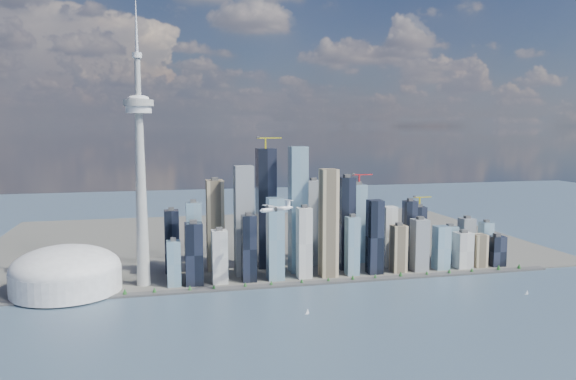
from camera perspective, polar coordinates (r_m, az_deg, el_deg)
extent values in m
plane|color=#334459|center=(894.53, 5.35, -13.90)|extent=(4000.00, 4000.00, 0.00)
cube|color=#383838|center=(1121.81, 1.23, -9.52)|extent=(1100.00, 22.00, 4.00)
cube|color=#4C4C47|center=(1549.48, -2.95, -5.06)|extent=(1400.00, 900.00, 3.00)
cylinder|color=#3F2D1E|center=(1107.34, -23.82, -10.12)|extent=(1.00, 1.00, 2.40)
cone|color=#1B4B1B|center=(1106.35, -23.83, -9.94)|extent=(7.20, 7.20, 8.00)
cylinder|color=#3F2D1E|center=(1094.49, -19.29, -10.12)|extent=(1.00, 1.00, 2.40)
cone|color=#1B4B1B|center=(1093.48, -19.30, -9.94)|extent=(7.20, 7.20, 8.00)
cylinder|color=#3F2D1E|center=(1088.41, -14.68, -10.06)|extent=(1.00, 1.00, 2.40)
cone|color=#1B4B1B|center=(1087.40, -14.69, -9.88)|extent=(7.20, 7.20, 8.00)
cylinder|color=#3F2D1E|center=(1089.21, -10.05, -9.93)|extent=(1.00, 1.00, 2.40)
cone|color=#1B4B1B|center=(1088.20, -10.05, -9.75)|extent=(7.20, 7.20, 8.00)
cylinder|color=#3F2D1E|center=(1096.88, -5.46, -9.75)|extent=(1.00, 1.00, 2.40)
cone|color=#1B4B1B|center=(1095.88, -5.46, -9.56)|extent=(7.20, 7.20, 8.00)
cylinder|color=#3F2D1E|center=(1111.28, -0.97, -9.50)|extent=(1.00, 1.00, 2.40)
cone|color=#1B4B1B|center=(1110.30, -0.97, -9.32)|extent=(7.20, 7.20, 8.00)
cylinder|color=#3F2D1E|center=(1132.15, 3.38, -9.21)|extent=(1.00, 1.00, 2.40)
cone|color=#1B4B1B|center=(1131.18, 3.38, -9.03)|extent=(7.20, 7.20, 8.00)
cylinder|color=#3F2D1E|center=(1159.14, 7.54, -8.88)|extent=(1.00, 1.00, 2.40)
cone|color=#1B4B1B|center=(1158.20, 7.54, -8.71)|extent=(7.20, 7.20, 8.00)
cylinder|color=#3F2D1E|center=(1191.83, 11.48, -8.53)|extent=(1.00, 1.00, 2.40)
cone|color=#1B4B1B|center=(1190.92, 11.48, -8.36)|extent=(7.20, 7.20, 8.00)
cylinder|color=#3F2D1E|center=(1229.78, 15.19, -8.16)|extent=(1.00, 1.00, 2.40)
cone|color=#1B4B1B|center=(1228.89, 15.19, -7.99)|extent=(7.20, 7.20, 8.00)
cylinder|color=#3F2D1E|center=(1272.50, 18.66, -7.78)|extent=(1.00, 1.00, 2.40)
cone|color=#1B4B1B|center=(1271.64, 18.66, -7.62)|extent=(7.20, 7.20, 8.00)
cylinder|color=#3F2D1E|center=(1319.54, 21.88, -7.40)|extent=(1.00, 1.00, 2.40)
cone|color=#1B4B1B|center=(1318.71, 21.89, -7.25)|extent=(7.20, 7.20, 8.00)
cube|color=black|center=(1113.99, -9.37, -6.42)|extent=(34.00, 34.00, 122.30)
cube|color=#7CA4BC|center=(1159.28, -9.55, -5.07)|extent=(30.00, 30.00, 155.65)
cube|color=#B1B0AC|center=(1120.12, -6.79, -6.74)|extent=(30.00, 30.00, 105.62)
cube|color=tan|center=(1213.51, -7.38, -3.58)|extent=(36.00, 36.00, 194.56)
cube|color=slate|center=(1163.76, -4.41, -3.14)|extent=(38.00, 38.00, 227.91)
cube|color=black|center=(1124.28, -4.00, -5.94)|extent=(28.00, 28.00, 133.41)
cube|color=#7CA4BC|center=(1130.72, -1.24, -4.99)|extent=(32.00, 32.00, 166.77)
cube|color=black|center=(1224.01, -2.27, -1.86)|extent=(40.00, 40.00, 261.27)
cube|color=#7CA4BC|center=(1182.28, 0.86, -2.02)|extent=(36.00, 36.00, 266.83)
cube|color=#B1B0AC|center=(1145.42, 1.46, -5.41)|extent=(28.00, 28.00, 144.53)
cube|color=tan|center=(1153.05, 4.12, -3.37)|extent=(34.00, 34.00, 222.35)
cube|color=slate|center=(1255.01, 2.68, -3.33)|extent=(30.00, 30.00, 189.00)
cube|color=black|center=(1218.76, 5.88, -3.39)|extent=(32.00, 32.00, 200.12)
cube|color=#7CA4BC|center=(1179.90, 6.66, -5.65)|extent=(26.00, 26.00, 122.30)
cube|color=black|center=(1194.25, 8.94, -4.72)|extent=(30.00, 30.00, 155.65)
cube|color=#7CA4BC|center=(1288.37, 7.18, -3.37)|extent=(34.00, 34.00, 177.88)
cube|color=#B1B0AC|center=(1260.71, 10.18, -4.66)|extent=(28.00, 28.00, 133.41)
cube|color=tan|center=(1219.35, 11.10, -5.86)|extent=(30.00, 30.00, 100.06)
cube|color=slate|center=(1239.35, 13.22, -5.45)|extent=(32.00, 32.00, 111.18)
cube|color=black|center=(1280.13, 12.24, -4.29)|extent=(26.00, 26.00, 144.53)
cube|color=#7CA4BC|center=(1263.83, 15.25, -5.67)|extent=(30.00, 30.00, 94.50)
cube|color=black|center=(1352.36, 13.15, -4.22)|extent=(28.00, 28.00, 122.30)
cube|color=#7CA4BC|center=(1331.58, 16.12, -5.32)|extent=(30.00, 30.00, 83.38)
cube|color=#B1B0AC|center=(1289.84, 17.21, -5.86)|extent=(34.00, 34.00, 77.82)
cube|color=tan|center=(1313.50, 18.90, -5.83)|extent=(28.00, 28.00, 72.27)
cube|color=slate|center=(1352.34, 17.80, -4.84)|extent=(30.00, 30.00, 100.06)
cube|color=black|center=(1338.26, 20.54, -5.79)|extent=(32.00, 32.00, 66.71)
cube|color=#7CA4BC|center=(1376.90, 19.40, -4.93)|extent=(26.00, 26.00, 88.94)
cube|color=black|center=(1213.64, -11.61, -5.13)|extent=(30.00, 30.00, 133.41)
cube|color=#7CA4BC|center=(1116.01, -11.42, -7.32)|extent=(26.00, 26.00, 88.94)
cube|color=gold|center=(1211.61, -2.30, 4.78)|extent=(3.00, 3.00, 22.00)
cube|color=gold|center=(1212.93, -1.92, 5.30)|extent=(55.00, 2.20, 2.20)
cube|color=#383838|center=(1208.27, -3.08, 5.39)|extent=(6.00, 4.00, 4.00)
cube|color=red|center=(1275.18, 7.25, 1.06)|extent=(3.00, 3.00, 22.00)
cube|color=red|center=(1276.73, 7.56, 1.56)|extent=(48.00, 2.20, 2.20)
cube|color=#383838|center=(1269.07, 6.64, 1.63)|extent=(6.00, 4.00, 4.00)
cube|color=gold|center=(1341.07, 13.23, -1.19)|extent=(3.00, 3.00, 22.00)
cube|color=gold|center=(1342.69, 13.50, -0.71)|extent=(45.00, 2.20, 2.20)
cube|color=#383838|center=(1333.49, 12.72, -0.65)|extent=(6.00, 4.00, 4.00)
cone|color=gray|center=(1113.02, -14.68, -0.86)|extent=(26.00, 26.00, 340.00)
cylinder|color=silver|center=(1104.89, -14.94, 7.92)|extent=(48.00, 48.00, 14.00)
cylinder|color=gray|center=(1105.30, -14.96, 8.54)|extent=(56.00, 56.00, 12.00)
ellipsoid|color=silver|center=(1105.65, -14.97, 8.95)|extent=(40.00, 40.00, 14.00)
cylinder|color=gray|center=(1108.25, -15.03, 11.02)|extent=(11.00, 11.00, 80.00)
cylinder|color=silver|center=(1112.28, -15.09, 13.07)|extent=(18.00, 18.00, 10.00)
cone|color=silver|center=(1120.64, -15.18, 16.01)|extent=(7.00, 7.00, 105.00)
cylinder|color=silver|center=(1143.49, -21.58, -8.47)|extent=(200.00, 200.00, 44.00)
ellipsoid|color=silver|center=(1138.19, -21.63, -7.40)|extent=(200.00, 200.00, 84.00)
cylinder|color=white|center=(1020.70, -1.25, -1.96)|extent=(59.47, 32.63, 7.62)
cone|color=white|center=(1002.12, -2.73, -2.12)|extent=(10.74, 10.39, 7.62)
cone|color=white|center=(1040.67, 0.23, -1.79)|extent=(13.99, 11.87, 7.62)
cube|color=white|center=(1018.71, -1.36, -1.74)|extent=(36.34, 64.60, 1.19)
cylinder|color=white|center=(1008.59, -0.92, -1.93)|extent=(13.69, 9.34, 4.29)
cylinder|color=white|center=(1029.44, -1.79, -1.76)|extent=(13.69, 9.34, 4.29)
cylinder|color=#3F3F3F|center=(1004.37, -1.24, -1.97)|extent=(4.28, 8.81, 9.52)
cylinder|color=#3F3F3F|center=(1025.31, -2.11, -1.80)|extent=(4.28, 8.81, 9.52)
cube|color=white|center=(1037.42, 0.07, -1.39)|extent=(6.46, 3.63, 13.09)
cube|color=white|center=(1036.53, 0.07, -1.03)|extent=(13.66, 21.67, 0.83)
cube|color=silver|center=(957.14, 1.94, -12.46)|extent=(6.70, 2.35, 0.88)
cylinder|color=#999999|center=(955.51, 1.94, -12.18)|extent=(0.26, 0.26, 9.90)
cube|color=silver|center=(1150.36, 23.07, -9.72)|extent=(6.33, 2.76, 0.82)
cylinder|color=#999999|center=(1149.10, 23.08, -9.50)|extent=(0.24, 0.24, 9.18)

